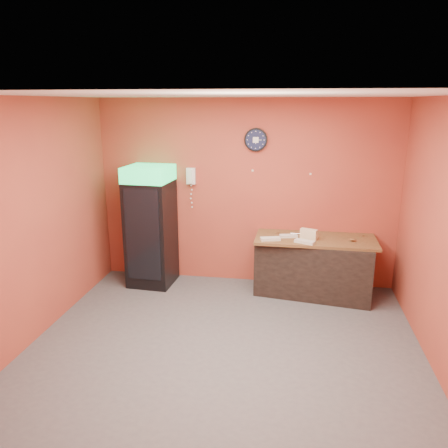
# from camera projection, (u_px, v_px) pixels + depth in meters

# --- Properties ---
(floor) EXTENTS (4.50, 4.50, 0.00)m
(floor) POSITION_uv_depth(u_px,v_px,m) (225.00, 345.00, 5.08)
(floor) COLOR #47474C
(floor) RESTS_ON ground
(back_wall) EXTENTS (4.50, 0.02, 2.80)m
(back_wall) POSITION_uv_depth(u_px,v_px,m) (246.00, 193.00, 6.60)
(back_wall) COLOR #AF4731
(back_wall) RESTS_ON floor
(left_wall) EXTENTS (0.02, 4.00, 2.80)m
(left_wall) POSITION_uv_depth(u_px,v_px,m) (33.00, 221.00, 5.05)
(left_wall) COLOR #AF4731
(left_wall) RESTS_ON floor
(right_wall) EXTENTS (0.02, 4.00, 2.80)m
(right_wall) POSITION_uv_depth(u_px,v_px,m) (447.00, 240.00, 4.36)
(right_wall) COLOR #AF4731
(right_wall) RESTS_ON floor
(ceiling) EXTENTS (4.50, 4.00, 0.02)m
(ceiling) POSITION_uv_depth(u_px,v_px,m) (225.00, 95.00, 4.33)
(ceiling) COLOR white
(ceiling) RESTS_ON back_wall
(beverage_cooler) EXTENTS (0.68, 0.69, 1.83)m
(beverage_cooler) POSITION_uv_depth(u_px,v_px,m) (150.00, 228.00, 6.58)
(beverage_cooler) COLOR black
(beverage_cooler) RESTS_ON floor
(prep_counter) EXTENTS (1.72, 0.95, 0.82)m
(prep_counter) POSITION_uv_depth(u_px,v_px,m) (314.00, 267.00, 6.37)
(prep_counter) COLOR black
(prep_counter) RESTS_ON floor
(wall_clock) EXTENTS (0.34, 0.06, 0.34)m
(wall_clock) POSITION_uv_depth(u_px,v_px,m) (256.00, 140.00, 6.34)
(wall_clock) COLOR black
(wall_clock) RESTS_ON back_wall
(wall_phone) EXTENTS (0.13, 0.11, 0.25)m
(wall_phone) POSITION_uv_depth(u_px,v_px,m) (191.00, 176.00, 6.61)
(wall_phone) COLOR white
(wall_phone) RESTS_ON back_wall
(butcher_paper) EXTENTS (1.72, 0.78, 0.04)m
(butcher_paper) POSITION_uv_depth(u_px,v_px,m) (316.00, 239.00, 6.25)
(butcher_paper) COLOR brown
(butcher_paper) RESTS_ON prep_counter
(sub_roll_stack) EXTENTS (0.25, 0.16, 0.15)m
(sub_roll_stack) POSITION_uv_depth(u_px,v_px,m) (309.00, 234.00, 6.17)
(sub_roll_stack) COLOR beige
(sub_roll_stack) RESTS_ON butcher_paper
(wrapped_sandwich_left) EXTENTS (0.30, 0.18, 0.04)m
(wrapped_sandwich_left) POSITION_uv_depth(u_px,v_px,m) (270.00, 239.00, 6.14)
(wrapped_sandwich_left) COLOR beige
(wrapped_sandwich_left) RESTS_ON butcher_paper
(wrapped_sandwich_mid) EXTENTS (0.29, 0.21, 0.04)m
(wrapped_sandwich_mid) POSITION_uv_depth(u_px,v_px,m) (305.00, 242.00, 6.01)
(wrapped_sandwich_mid) COLOR beige
(wrapped_sandwich_mid) RESTS_ON butcher_paper
(wrapped_sandwich_right) EXTENTS (0.27, 0.15, 0.04)m
(wrapped_sandwich_right) POSITION_uv_depth(u_px,v_px,m) (289.00, 236.00, 6.28)
(wrapped_sandwich_right) COLOR beige
(wrapped_sandwich_right) RESTS_ON butcher_paper
(kitchen_tool) EXTENTS (0.07, 0.07, 0.07)m
(kitchen_tool) POSITION_uv_depth(u_px,v_px,m) (302.00, 232.00, 6.39)
(kitchen_tool) COLOR silver
(kitchen_tool) RESTS_ON butcher_paper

